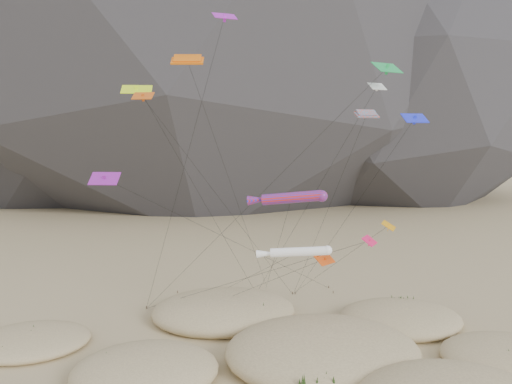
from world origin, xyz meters
The scene contains 8 objects.
dunes centered at (0.22, 3.77, 0.72)m, with size 49.60×36.13×4.11m.
dune_grass centered at (-1.82, 4.59, 0.85)m, with size 42.01×28.88×1.50m.
kite_stakes centered at (1.27, 22.56, 0.15)m, with size 21.17×5.67×0.30m.
rainbow_tube_kite centered at (2.62, 12.35, 12.54)m, with size 7.04×14.55×13.36m.
white_tube_kite centered at (1.90, 6.76, 8.89)m, with size 8.11×18.30×9.50m.
orange_parafoil centered at (-6.16, 14.82, 24.66)m, with size 11.00×13.34×25.46m.
multi_parafoil centered at (9.84, 12.64, 19.85)m, with size 5.07×11.77×20.55m.
delta_kites centered at (1.62, 11.40, 18.13)m, with size 28.10×19.56×28.42m.
Camera 1 is at (-7.52, -31.38, 18.35)m, focal length 35.00 mm.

